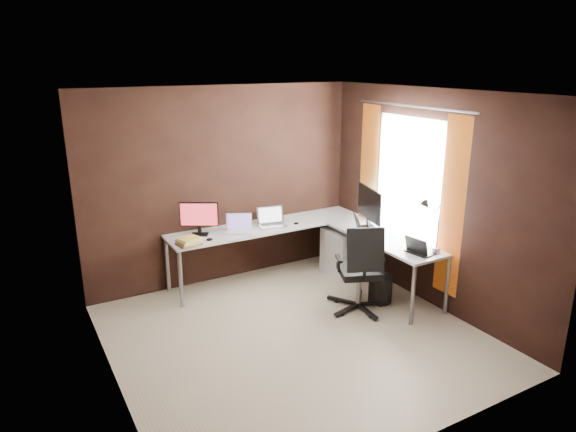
# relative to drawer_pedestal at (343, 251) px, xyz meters

# --- Properties ---
(room) EXTENTS (3.60, 3.60, 2.50)m
(room) POSITION_rel_drawer_pedestal_xyz_m (-1.09, -1.08, 0.98)
(room) COLOR tan
(room) RESTS_ON ground
(desk) EXTENTS (2.65, 2.25, 0.73)m
(desk) POSITION_rel_drawer_pedestal_xyz_m (-0.59, -0.11, 0.38)
(desk) COLOR silver
(desk) RESTS_ON ground
(drawer_pedestal) EXTENTS (0.42, 0.50, 0.60)m
(drawer_pedestal) POSITION_rel_drawer_pedestal_xyz_m (0.00, 0.00, 0.00)
(drawer_pedestal) COLOR silver
(drawer_pedestal) RESTS_ON ground
(monitor_left) EXTENTS (0.42, 0.25, 0.41)m
(monitor_left) POSITION_rel_drawer_pedestal_xyz_m (-1.86, 0.43, 0.66)
(monitor_left) COLOR black
(monitor_left) RESTS_ON desk
(monitor_right) EXTENTS (0.22, 0.64, 0.53)m
(monitor_right) POSITION_rel_drawer_pedestal_xyz_m (0.09, -0.40, 0.73)
(monitor_right) COLOR black
(monitor_right) RESTS_ON desk
(laptop_white) EXTENTS (0.39, 0.35, 0.22)m
(laptop_white) POSITION_rel_drawer_pedestal_xyz_m (-1.39, 0.30, 0.48)
(laptop_white) COLOR silver
(laptop_white) RESTS_ON desk
(laptop_silver) EXTENTS (0.39, 0.31, 0.23)m
(laptop_silver) POSITION_rel_drawer_pedestal_xyz_m (-0.91, 0.33, 0.48)
(laptop_silver) COLOR silver
(laptop_silver) RESTS_ON desk
(laptop_black_big) EXTENTS (0.36, 0.41, 0.23)m
(laptop_black_big) POSITION_rel_drawer_pedestal_xyz_m (-0.09, -0.51, 0.48)
(laptop_black_big) COLOR black
(laptop_black_big) RESTS_ON desk
(laptop_black_small) EXTENTS (0.25, 0.32, 0.20)m
(laptop_black_small) POSITION_rel_drawer_pedestal_xyz_m (0.02, -1.38, 0.47)
(laptop_black_small) COLOR black
(laptop_black_small) RESTS_ON desk
(book_stack) EXTENTS (0.30, 0.26, 0.08)m
(book_stack) POSITION_rel_drawer_pedestal_xyz_m (-2.09, 0.15, 0.47)
(book_stack) COLOR #957450
(book_stack) RESTS_ON desk
(mouse_left) EXTENTS (0.08, 0.05, 0.03)m
(mouse_left) POSITION_rel_drawer_pedestal_xyz_m (-1.83, 0.17, 0.45)
(mouse_left) COLOR black
(mouse_left) RESTS_ON desk
(mouse_corner) EXTENTS (0.08, 0.06, 0.03)m
(mouse_corner) POSITION_rel_drawer_pedestal_xyz_m (-0.62, 0.20, 0.44)
(mouse_corner) COLOR black
(mouse_corner) RESTS_ON desk
(desk_lamp) EXTENTS (0.19, 0.23, 0.61)m
(desk_lamp) POSITION_rel_drawer_pedestal_xyz_m (0.14, -1.40, 0.81)
(desk_lamp) COLOR slate
(desk_lamp) RESTS_ON desk
(office_chair) EXTENTS (0.59, 0.63, 1.05)m
(office_chair) POSITION_rel_drawer_pedestal_xyz_m (-0.47, -0.98, 0.01)
(office_chair) COLOR black
(office_chair) RESTS_ON ground
(wastebasket) EXTENTS (0.36, 0.36, 0.33)m
(wastebasket) POSITION_rel_drawer_pedestal_xyz_m (-0.12, -0.95, -0.14)
(wastebasket) COLOR black
(wastebasket) RESTS_ON ground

